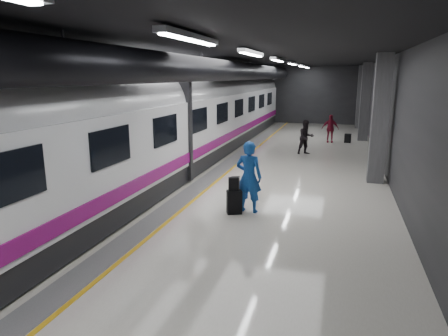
% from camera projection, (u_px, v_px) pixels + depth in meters
% --- Properties ---
extents(ground, '(40.00, 40.00, 0.00)m').
position_uv_depth(ground, '(239.00, 186.00, 13.81)').
color(ground, beige).
rests_on(ground, ground).
extents(platform_hall, '(10.02, 40.02, 4.51)m').
position_uv_depth(platform_hall, '(239.00, 82.00, 13.98)').
color(platform_hall, black).
rests_on(platform_hall, ground).
extents(train, '(3.05, 38.00, 4.05)m').
position_uv_depth(train, '(151.00, 124.00, 14.23)').
color(train, black).
rests_on(train, ground).
extents(traveler_main, '(0.76, 0.53, 2.01)m').
position_uv_depth(traveler_main, '(249.00, 177.00, 11.04)').
color(traveler_main, blue).
rests_on(traveler_main, ground).
extents(suitcase_main, '(0.47, 0.40, 0.66)m').
position_uv_depth(suitcase_main, '(234.00, 202.00, 11.02)').
color(suitcase_main, black).
rests_on(suitcase_main, ground).
extents(shoulder_bag, '(0.31, 0.23, 0.37)m').
position_uv_depth(shoulder_bag, '(234.00, 184.00, 10.92)').
color(shoulder_bag, black).
rests_on(shoulder_bag, suitcase_main).
extents(traveler_far_a, '(1.03, 0.97, 1.67)m').
position_uv_depth(traveler_far_a, '(306.00, 137.00, 19.34)').
color(traveler_far_a, black).
rests_on(traveler_far_a, ground).
extents(traveler_far_b, '(0.97, 0.48, 1.59)m').
position_uv_depth(traveler_far_b, '(330.00, 129.00, 22.88)').
color(traveler_far_b, maroon).
rests_on(traveler_far_b, ground).
extents(suitcase_far, '(0.38, 0.28, 0.52)m').
position_uv_depth(suitcase_far, '(348.00, 138.00, 22.84)').
color(suitcase_far, black).
rests_on(suitcase_far, ground).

